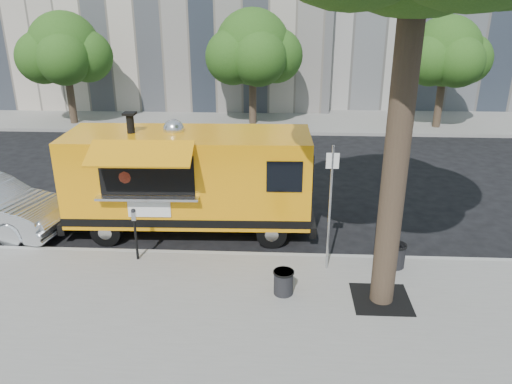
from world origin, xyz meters
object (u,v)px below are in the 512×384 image
Objects in this scene: far_tree_a at (64,48)px; food_truck at (189,179)px; trash_bin_right at (283,282)px; sign_post at (330,201)px; trash_bin_left at (396,255)px; far_tree_c at (446,51)px; far_tree_b at (253,47)px; parking_meter at (135,228)px.

far_tree_a is 0.79× the size of food_truck.
trash_bin_right is at bearing -53.13° from food_truck.
far_tree_a is 14.35m from food_truck.
trash_bin_left is at bearing 5.89° from sign_post.
far_tree_a is at bearing 133.90° from trash_bin_left.
far_tree_c is 9.65× the size of trash_bin_right.
far_tree_a is 1.03× the size of far_tree_c.
trash_bin_right is at bearing -116.34° from far_tree_c.
far_tree_b is at bearing 100.15° from sign_post.
far_tree_b reaches higher than sign_post.
far_tree_a is 15.59m from parking_meter.
far_tree_b is 12.39m from food_truck.
trash_bin_right is (-2.63, -1.29, -0.02)m from trash_bin_left.
trash_bin_left is (-4.83, -13.78, -3.26)m from far_tree_c.
sign_post is 0.44× the size of food_truck.
food_truck is at bearing -94.86° from far_tree_b.
far_tree_b is 10.18× the size of trash_bin_right.
far_tree_c is 0.77× the size of food_truck.
sign_post reaches higher than parking_meter.
far_tree_b reaches higher than far_tree_c.
sign_post is 5.55× the size of trash_bin_right.
far_tree_c reaches higher than trash_bin_right.
far_tree_b is 15.82m from trash_bin_right.
far_tree_a reaches higher than trash_bin_right.
far_tree_c is at bearing 0.32° from far_tree_a.
far_tree_a is 0.97× the size of far_tree_b.
parking_meter is (7.00, -13.65, -2.79)m from far_tree_a.
far_tree_b is 4.12× the size of parking_meter.
parking_meter is 3.81m from trash_bin_right.
trash_bin_right is (3.54, -1.32, -0.54)m from parking_meter.
far_tree_b is 9.01m from far_tree_c.
far_tree_a is at bearing -179.68° from far_tree_c.
food_truck is (0.97, 1.92, 0.58)m from parking_meter.
sign_post is (-6.45, -13.95, -1.87)m from far_tree_c.
far_tree_c is 1.74× the size of sign_post.
far_tree_c is 14.97m from trash_bin_left.
food_truck reaches higher than parking_meter.
trash_bin_right is (-1.01, -1.12, -1.41)m from sign_post.
trash_bin_left is at bearing -46.10° from far_tree_a.
far_tree_b reaches higher than far_tree_a.
trash_bin_right is (10.54, -14.97, -3.34)m from far_tree_a.
sign_post is at bearing -50.17° from far_tree_a.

